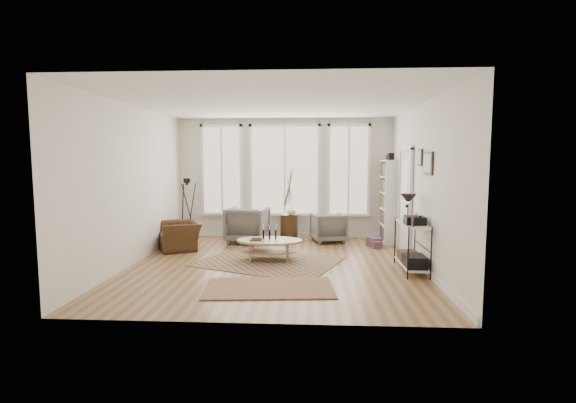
# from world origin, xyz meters

# --- Properties ---
(room) EXTENTS (5.50, 5.54, 2.90)m
(room) POSITION_xyz_m (0.02, 0.03, 1.43)
(room) COLOR #9A7349
(room) RESTS_ON ground
(bay_window) EXTENTS (4.14, 0.12, 2.24)m
(bay_window) POSITION_xyz_m (0.00, 2.71, 1.61)
(bay_window) COLOR #D6AE88
(bay_window) RESTS_ON ground
(door) EXTENTS (0.09, 1.06, 2.22)m
(door) POSITION_xyz_m (2.57, 1.15, 1.12)
(door) COLOR silver
(door) RESTS_ON ground
(bookcase) EXTENTS (0.31, 0.85, 2.06)m
(bookcase) POSITION_xyz_m (2.44, 2.23, 0.96)
(bookcase) COLOR white
(bookcase) RESTS_ON ground
(low_shelf) EXTENTS (0.38, 1.08, 1.30)m
(low_shelf) POSITION_xyz_m (2.38, -0.30, 0.51)
(low_shelf) COLOR white
(low_shelf) RESTS_ON ground
(wall_art) EXTENTS (0.04, 0.88, 0.44)m
(wall_art) POSITION_xyz_m (2.58, -0.27, 1.88)
(wall_art) COLOR black
(wall_art) RESTS_ON ground
(rug_main) EXTENTS (2.95, 2.61, 0.01)m
(rug_main) POSITION_xyz_m (-0.15, 0.18, 0.01)
(rug_main) COLOR brown
(rug_main) RESTS_ON ground
(rug_runner) EXTENTS (1.98, 1.21, 0.01)m
(rug_runner) POSITION_xyz_m (0.03, -1.42, 0.01)
(rug_runner) COLOR brown
(rug_runner) RESTS_ON ground
(coffee_table) EXTENTS (1.24, 0.79, 0.57)m
(coffee_table) POSITION_xyz_m (-0.15, 0.33, 0.31)
(coffee_table) COLOR tan
(coffee_table) RESTS_ON ground
(armchair_left) EXTENTS (1.00, 1.02, 0.83)m
(armchair_left) POSITION_xyz_m (-0.81, 2.04, 0.41)
(armchair_left) COLOR slate
(armchair_left) RESTS_ON ground
(armchair_right) EXTENTS (0.89, 0.91, 0.69)m
(armchair_right) POSITION_xyz_m (1.05, 2.17, 0.34)
(armchair_right) COLOR slate
(armchair_right) RESTS_ON ground
(side_table) EXTENTS (0.41, 0.41, 1.73)m
(side_table) POSITION_xyz_m (0.13, 2.33, 0.83)
(side_table) COLOR #3D2614
(side_table) RESTS_ON ground
(vase) EXTENTS (0.26, 0.26, 0.24)m
(vase) POSITION_xyz_m (0.19, 2.25, 0.74)
(vase) COLOR silver
(vase) RESTS_ON side_table
(accent_chair) EXTENTS (1.17, 1.12, 0.59)m
(accent_chair) POSITION_xyz_m (-2.15, 1.17, 0.30)
(accent_chair) COLOR #3D2614
(accent_chair) RESTS_ON ground
(tripod_camera) EXTENTS (0.52, 0.52, 1.48)m
(tripod_camera) POSITION_xyz_m (-2.24, 2.09, 0.68)
(tripod_camera) COLOR black
(tripod_camera) RESTS_ON ground
(book_stack_near) EXTENTS (0.33, 0.37, 0.20)m
(book_stack_near) POSITION_xyz_m (2.05, 1.71, 0.10)
(book_stack_near) COLOR maroon
(book_stack_near) RESTS_ON ground
(book_stack_far) EXTENTS (0.25, 0.28, 0.15)m
(book_stack_far) POSITION_xyz_m (2.05, 1.54, 0.08)
(book_stack_far) COLOR maroon
(book_stack_far) RESTS_ON ground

